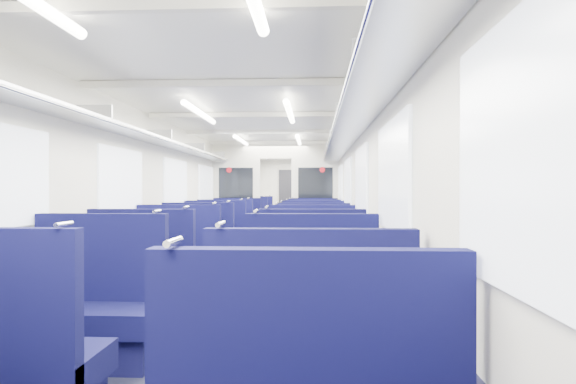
{
  "coord_description": "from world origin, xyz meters",
  "views": [
    {
      "loc": [
        0.85,
        -8.69,
        1.32
      ],
      "look_at": [
        0.24,
        3.18,
        1.26
      ],
      "focal_mm": 31.74,
      "sensor_mm": 36.0,
      "label": 1
    }
  ],
  "objects_px": {
    "seat_5": "(310,375)",
    "seat_14": "(214,247)",
    "seat_13": "(313,257)",
    "seat_8": "(147,286)",
    "seat_15": "(313,248)",
    "seat_17": "(313,240)",
    "seat_7": "(312,316)",
    "end_door": "(290,199)",
    "seat_6": "(94,316)",
    "seat_21": "(313,228)",
    "seat_9": "(312,286)",
    "seat_16": "(226,240)",
    "seat_10": "(176,269)",
    "seat_18": "(236,234)",
    "seat_11": "(313,269)",
    "bulkhead": "(276,193)",
    "seat_12": "(200,255)",
    "seat_22": "(253,224)",
    "seat_20": "(248,228)",
    "seat_23": "(313,225)",
    "seat_19": "(313,235)"
  },
  "relations": [
    {
      "from": "seat_7",
      "to": "seat_15",
      "type": "xyz_separation_m",
      "value": [
        0.0,
        4.55,
        0.0
      ]
    },
    {
      "from": "seat_9",
      "to": "seat_16",
      "type": "xyz_separation_m",
      "value": [
        -1.66,
        4.55,
        0.0
      ]
    },
    {
      "from": "seat_14",
      "to": "seat_17",
      "type": "xyz_separation_m",
      "value": [
        1.66,
        1.29,
        0.0
      ]
    },
    {
      "from": "seat_13",
      "to": "seat_14",
      "type": "distance_m",
      "value": 2.02
    },
    {
      "from": "seat_14",
      "to": "seat_19",
      "type": "distance_m",
      "value": 2.9
    },
    {
      "from": "end_door",
      "to": "seat_9",
      "type": "relative_size",
      "value": 1.72
    },
    {
      "from": "seat_14",
      "to": "bulkhead",
      "type": "bearing_deg",
      "value": 73.29
    },
    {
      "from": "seat_10",
      "to": "seat_11",
      "type": "height_order",
      "value": "same"
    },
    {
      "from": "seat_6",
      "to": "seat_21",
      "type": "bearing_deg",
      "value": 79.54
    },
    {
      "from": "seat_18",
      "to": "seat_21",
      "type": "distance_m",
      "value": 2.53
    },
    {
      "from": "end_door",
      "to": "seat_16",
      "type": "distance_m",
      "value": 8.06
    },
    {
      "from": "end_door",
      "to": "seat_20",
      "type": "distance_m",
      "value": 4.99
    },
    {
      "from": "seat_22",
      "to": "seat_23",
      "type": "height_order",
      "value": "same"
    },
    {
      "from": "seat_6",
      "to": "seat_14",
      "type": "relative_size",
      "value": 1.0
    },
    {
      "from": "seat_15",
      "to": "seat_20",
      "type": "bearing_deg",
      "value": 110.93
    },
    {
      "from": "bulkhead",
      "to": "seat_21",
      "type": "height_order",
      "value": "bulkhead"
    },
    {
      "from": "seat_7",
      "to": "seat_18",
      "type": "distance_m",
      "value": 7.21
    },
    {
      "from": "seat_12",
      "to": "bulkhead",
      "type": "bearing_deg",
      "value": 77.54
    },
    {
      "from": "seat_13",
      "to": "seat_8",
      "type": "bearing_deg",
      "value": -126.42
    },
    {
      "from": "seat_13",
      "to": "seat_15",
      "type": "height_order",
      "value": "same"
    },
    {
      "from": "seat_5",
      "to": "seat_11",
      "type": "xyz_separation_m",
      "value": [
        0.0,
        3.5,
        0.0
      ]
    },
    {
      "from": "seat_5",
      "to": "seat_8",
      "type": "distance_m",
      "value": 2.9
    },
    {
      "from": "seat_7",
      "to": "seat_15",
      "type": "height_order",
      "value": "same"
    },
    {
      "from": "seat_16",
      "to": "seat_9",
      "type": "bearing_deg",
      "value": -69.95
    },
    {
      "from": "seat_20",
      "to": "seat_12",
      "type": "bearing_deg",
      "value": -90.0
    },
    {
      "from": "seat_12",
      "to": "seat_20",
      "type": "height_order",
      "value": "same"
    },
    {
      "from": "end_door",
      "to": "seat_13",
      "type": "relative_size",
      "value": 1.72
    },
    {
      "from": "bulkhead",
      "to": "seat_13",
      "type": "xyz_separation_m",
      "value": [
        0.83,
        -3.92,
        -0.87
      ]
    },
    {
      "from": "seat_20",
      "to": "seat_21",
      "type": "xyz_separation_m",
      "value": [
        1.66,
        0.04,
        0.0
      ]
    },
    {
      "from": "bulkhead",
      "to": "seat_18",
      "type": "distance_m",
      "value": 1.24
    },
    {
      "from": "seat_11",
      "to": "seat_12",
      "type": "height_order",
      "value": "same"
    },
    {
      "from": "seat_7",
      "to": "seat_17",
      "type": "height_order",
      "value": "same"
    },
    {
      "from": "bulkhead",
      "to": "seat_7",
      "type": "height_order",
      "value": "bulkhead"
    },
    {
      "from": "seat_6",
      "to": "seat_21",
      "type": "distance_m",
      "value": 9.15
    },
    {
      "from": "bulkhead",
      "to": "seat_20",
      "type": "relative_size",
      "value": 2.4
    },
    {
      "from": "seat_5",
      "to": "seat_14",
      "type": "bearing_deg",
      "value": 106.04
    },
    {
      "from": "end_door",
      "to": "seat_23",
      "type": "distance_m",
      "value": 3.9
    },
    {
      "from": "seat_17",
      "to": "end_door",
      "type": "bearing_deg",
      "value": 95.97
    },
    {
      "from": "bulkhead",
      "to": "seat_16",
      "type": "height_order",
      "value": "bulkhead"
    },
    {
      "from": "seat_11",
      "to": "seat_18",
      "type": "bearing_deg",
      "value": 109.28
    },
    {
      "from": "end_door",
      "to": "seat_17",
      "type": "bearing_deg",
      "value": -84.03
    },
    {
      "from": "seat_12",
      "to": "seat_22",
      "type": "distance_m",
      "value": 6.54
    },
    {
      "from": "seat_6",
      "to": "seat_9",
      "type": "distance_m",
      "value": 2.11
    },
    {
      "from": "seat_6",
      "to": "seat_22",
      "type": "bearing_deg",
      "value": 90.0
    },
    {
      "from": "seat_14",
      "to": "seat_10",
      "type": "bearing_deg",
      "value": -90.0
    },
    {
      "from": "seat_20",
      "to": "seat_10",
      "type": "bearing_deg",
      "value": -90.0
    },
    {
      "from": "seat_16",
      "to": "seat_23",
      "type": "relative_size",
      "value": 1.0
    },
    {
      "from": "seat_13",
      "to": "seat_23",
      "type": "bearing_deg",
      "value": 90.0
    },
    {
      "from": "end_door",
      "to": "seat_7",
      "type": "relative_size",
      "value": 1.72
    },
    {
      "from": "seat_15",
      "to": "seat_17",
      "type": "relative_size",
      "value": 1.0
    }
  ]
}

